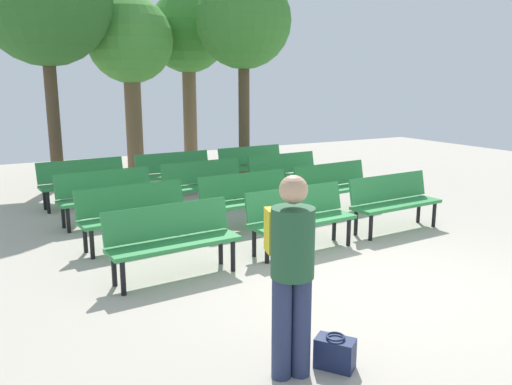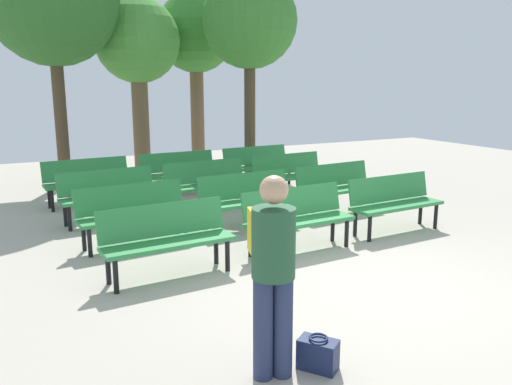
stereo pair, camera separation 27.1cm
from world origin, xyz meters
TOP-DOWN VIEW (x-y plane):
  - ground_plane at (0.00, 0.00)m, footprint 24.00×24.00m
  - bench_r0_c0 at (-1.99, 1.49)m, footprint 1.63×0.57m
  - bench_r0_c1 at (-0.08, 1.61)m, footprint 1.62×0.56m
  - bench_r0_c2 at (1.77, 1.72)m, footprint 1.62×0.56m
  - bench_r1_c0 at (-2.04, 2.91)m, footprint 1.63×0.61m
  - bench_r1_c1 at (-0.18, 2.97)m, footprint 1.62×0.55m
  - bench_r1_c2 at (1.66, 3.10)m, footprint 1.64×0.62m
  - bench_r2_c0 at (-2.10, 4.33)m, footprint 1.63×0.60m
  - bench_r2_c1 at (-0.27, 4.49)m, footprint 1.63×0.59m
  - bench_r2_c2 at (1.56, 4.59)m, footprint 1.63×0.59m
  - bench_r3_c0 at (-2.20, 5.76)m, footprint 1.63×0.58m
  - bench_r3_c1 at (-0.34, 5.85)m, footprint 1.61×0.53m
  - bench_r3_c2 at (1.56, 5.96)m, footprint 1.62×0.56m
  - tree_1 at (-0.41, 8.46)m, footprint 2.04×2.04m
  - tree_2 at (1.34, 9.15)m, footprint 2.10×2.10m
  - tree_3 at (1.79, 6.83)m, footprint 2.20×2.20m
  - visitor_with_backpack at (-1.92, -1.01)m, footprint 0.44×0.58m
  - handbag at (-1.54, -1.12)m, footprint 0.33×0.36m

SIDE VIEW (x-z plane):
  - ground_plane at x=0.00m, z-range 0.00..0.00m
  - handbag at x=-1.54m, z-range -0.01..0.28m
  - bench_r0_c0 at x=-1.99m, z-range 0.07..0.94m
  - bench_r0_c1 at x=-0.08m, z-range 0.07..0.94m
  - bench_r0_c2 at x=1.77m, z-range 0.07..0.94m
  - bench_r1_c0 at x=-2.04m, z-range 0.07..0.94m
  - bench_r1_c1 at x=-0.18m, z-range 0.07..0.94m
  - bench_r1_c2 at x=1.66m, z-range 0.07..0.94m
  - bench_r2_c0 at x=-2.10m, z-range 0.07..0.94m
  - bench_r2_c1 at x=-0.27m, z-range 0.07..0.94m
  - bench_r2_c2 at x=1.56m, z-range 0.07..0.94m
  - bench_r3_c0 at x=-2.20m, z-range 0.07..0.94m
  - bench_r3_c1 at x=-0.34m, z-range 0.07..0.94m
  - bench_r3_c2 at x=1.56m, z-range 0.07..0.94m
  - visitor_with_backpack at x=-1.92m, z-range 0.11..1.76m
  - tree_1 at x=-0.41m, z-range 1.04..5.34m
  - tree_2 at x=1.34m, z-range 1.18..5.81m
  - tree_3 at x=1.79m, z-range 1.25..6.04m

